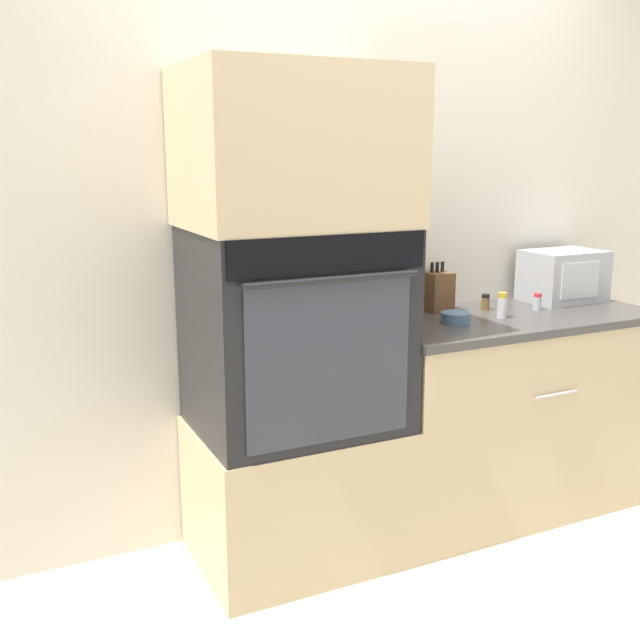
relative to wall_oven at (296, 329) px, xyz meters
The scene contains 13 objects.
ground_plane 1.07m from the wall_oven, 36.82° to the right, with size 12.00×12.00×0.00m, color beige.
wall_back 0.60m from the wall_oven, 40.10° to the left, with size 8.00×0.05×2.50m.
oven_cabinet_base 0.67m from the wall_oven, 90.00° to the left, with size 0.79×0.60×0.56m.
wall_oven is the anchor object (origin of this frame).
oven_cabinet_upper 0.67m from the wall_oven, 90.00° to the left, with size 0.79×0.60×0.57m.
counter_unit 1.15m from the wall_oven, ahead, with size 1.31×0.63×0.91m.
microwave 1.46m from the wall_oven, ahead, with size 0.36×0.27×0.24m.
knife_block 0.81m from the wall_oven, 14.82° to the left, with size 0.11×0.13×0.22m.
bowl 0.72m from the wall_oven, ahead, with size 0.12×0.12×0.05m.
condiment_jar_near 0.48m from the wall_oven, ahead, with size 0.04×0.04×0.09m.
condiment_jar_mid 0.95m from the wall_oven, ahead, with size 0.04×0.04×0.11m.
condiment_jar_far 1.00m from the wall_oven, ahead, with size 0.04×0.04×0.07m.
condiment_jar_back 1.20m from the wall_oven, ahead, with size 0.04×0.04×0.08m.
Camera 1 is at (-1.51, -2.24, 1.61)m, focal length 42.00 mm.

